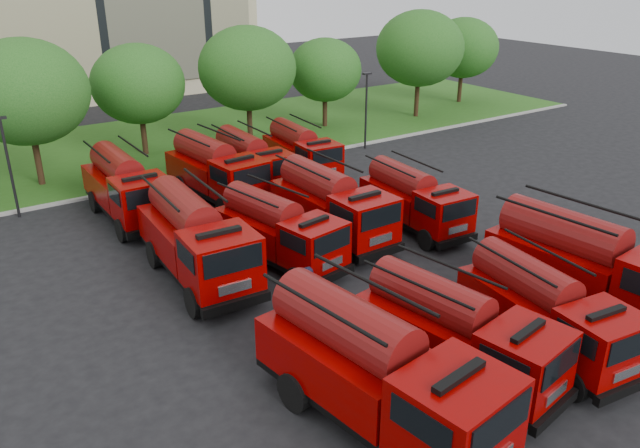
{
  "coord_description": "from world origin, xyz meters",
  "views": [
    {
      "loc": [
        -13.76,
        -15.25,
        11.96
      ],
      "look_at": [
        -0.37,
        4.47,
        1.8
      ],
      "focal_mm": 35.0,
      "sensor_mm": 36.0,
      "label": 1
    }
  ],
  "objects_px": {
    "fire_truck_3": "(590,265)",
    "fire_truck_8": "(126,187)",
    "fire_truck_0": "(376,371)",
    "fire_truck_5": "(278,231)",
    "fire_truck_9": "(216,170)",
    "firefighter_3": "(590,312)",
    "firefighter_2": "(585,267)",
    "firefighter_4": "(307,312)",
    "firefighter_0": "(563,359)",
    "fire_truck_10": "(250,162)",
    "firefighter_5": "(401,223)",
    "fire_truck_7": "(414,199)",
    "fire_truck_6": "(332,205)",
    "firefighter_1": "(632,390)",
    "fire_truck_11": "(301,151)",
    "fire_truck_4": "(196,239)",
    "fire_truck_2": "(545,310)",
    "fire_truck_1": "(457,332)"
  },
  "relations": [
    {
      "from": "fire_truck_3",
      "to": "fire_truck_8",
      "type": "height_order",
      "value": "fire_truck_3"
    },
    {
      "from": "fire_truck_0",
      "to": "fire_truck_5",
      "type": "bearing_deg",
      "value": 66.28
    },
    {
      "from": "fire_truck_9",
      "to": "firefighter_3",
      "type": "height_order",
      "value": "fire_truck_9"
    },
    {
      "from": "firefighter_2",
      "to": "fire_truck_3",
      "type": "bearing_deg",
      "value": 138.95
    },
    {
      "from": "firefighter_4",
      "to": "firefighter_0",
      "type": "bearing_deg",
      "value": -169.36
    },
    {
      "from": "fire_truck_10",
      "to": "firefighter_2",
      "type": "relative_size",
      "value": 3.76
    },
    {
      "from": "fire_truck_0",
      "to": "firefighter_5",
      "type": "relative_size",
      "value": 5.16
    },
    {
      "from": "fire_truck_7",
      "to": "firefighter_0",
      "type": "distance_m",
      "value": 11.41
    },
    {
      "from": "fire_truck_6",
      "to": "firefighter_4",
      "type": "xyz_separation_m",
      "value": [
        -4.54,
        -4.93,
        -1.63
      ]
    },
    {
      "from": "firefighter_1",
      "to": "firefighter_4",
      "type": "relative_size",
      "value": 1.06
    },
    {
      "from": "fire_truck_11",
      "to": "firefighter_0",
      "type": "distance_m",
      "value": 20.89
    },
    {
      "from": "fire_truck_8",
      "to": "firefighter_2",
      "type": "distance_m",
      "value": 21.46
    },
    {
      "from": "fire_truck_7",
      "to": "fire_truck_10",
      "type": "xyz_separation_m",
      "value": [
        -3.7,
        9.39,
        0.07
      ]
    },
    {
      "from": "fire_truck_9",
      "to": "firefighter_0",
      "type": "bearing_deg",
      "value": -86.94
    },
    {
      "from": "fire_truck_4",
      "to": "firefighter_1",
      "type": "relative_size",
      "value": 4.01
    },
    {
      "from": "fire_truck_4",
      "to": "firefighter_1",
      "type": "bearing_deg",
      "value": -57.91
    },
    {
      "from": "fire_truck_4",
      "to": "firefighter_4",
      "type": "height_order",
      "value": "fire_truck_4"
    },
    {
      "from": "firefighter_2",
      "to": "firefighter_0",
      "type": "bearing_deg",
      "value": 135.53
    },
    {
      "from": "fire_truck_2",
      "to": "firefighter_4",
      "type": "xyz_separation_m",
      "value": [
        -5.07,
        6.33,
        -1.48
      ]
    },
    {
      "from": "fire_truck_4",
      "to": "firefighter_1",
      "type": "distance_m",
      "value": 16.11
    },
    {
      "from": "fire_truck_2",
      "to": "fire_truck_7",
      "type": "distance_m",
      "value": 10.57
    },
    {
      "from": "fire_truck_2",
      "to": "firefighter_0",
      "type": "distance_m",
      "value": 1.71
    },
    {
      "from": "fire_truck_10",
      "to": "fire_truck_8",
      "type": "bearing_deg",
      "value": -174.63
    },
    {
      "from": "firefighter_0",
      "to": "fire_truck_10",
      "type": "bearing_deg",
      "value": 82.13
    },
    {
      "from": "fire_truck_0",
      "to": "firefighter_1",
      "type": "distance_m",
      "value": 8.22
    },
    {
      "from": "fire_truck_7",
      "to": "fire_truck_10",
      "type": "height_order",
      "value": "fire_truck_10"
    },
    {
      "from": "firefighter_3",
      "to": "fire_truck_7",
      "type": "bearing_deg",
      "value": -101.88
    },
    {
      "from": "fire_truck_10",
      "to": "firefighter_4",
      "type": "bearing_deg",
      "value": -108.97
    },
    {
      "from": "fire_truck_4",
      "to": "fire_truck_7",
      "type": "xyz_separation_m",
      "value": [
        10.65,
        -0.99,
        -0.27
      ]
    },
    {
      "from": "fire_truck_8",
      "to": "firefighter_2",
      "type": "xyz_separation_m",
      "value": [
        14.1,
        -16.09,
        -1.64
      ]
    },
    {
      "from": "fire_truck_3",
      "to": "fire_truck_7",
      "type": "xyz_separation_m",
      "value": [
        -0.2,
        9.18,
        -0.31
      ]
    },
    {
      "from": "fire_truck_1",
      "to": "fire_truck_4",
      "type": "height_order",
      "value": "fire_truck_4"
    },
    {
      "from": "firefighter_1",
      "to": "firefighter_3",
      "type": "distance_m",
      "value": 4.5
    },
    {
      "from": "firefighter_4",
      "to": "firefighter_5",
      "type": "bearing_deg",
      "value": -87.63
    },
    {
      "from": "fire_truck_1",
      "to": "firefighter_3",
      "type": "height_order",
      "value": "fire_truck_1"
    },
    {
      "from": "firefighter_3",
      "to": "firefighter_2",
      "type": "bearing_deg",
      "value": -155.73
    },
    {
      "from": "fire_truck_3",
      "to": "firefighter_1",
      "type": "distance_m",
      "value": 5.17
    },
    {
      "from": "firefighter_3",
      "to": "fire_truck_11",
      "type": "bearing_deg",
      "value": -101.86
    },
    {
      "from": "fire_truck_7",
      "to": "firefighter_2",
      "type": "xyz_separation_m",
      "value": [
        3.19,
        -7.26,
        -1.46
      ]
    },
    {
      "from": "fire_truck_2",
      "to": "fire_truck_4",
      "type": "xyz_separation_m",
      "value": [
        -7.27,
        11.01,
        0.24
      ]
    },
    {
      "from": "fire_truck_2",
      "to": "fire_truck_3",
      "type": "xyz_separation_m",
      "value": [
        3.57,
        0.84,
        0.29
      ]
    },
    {
      "from": "fire_truck_6",
      "to": "fire_truck_10",
      "type": "height_order",
      "value": "fire_truck_6"
    },
    {
      "from": "fire_truck_6",
      "to": "firefighter_2",
      "type": "bearing_deg",
      "value": -50.81
    },
    {
      "from": "fire_truck_1",
      "to": "fire_truck_6",
      "type": "height_order",
      "value": "fire_truck_6"
    },
    {
      "from": "fire_truck_10",
      "to": "firefighter_0",
      "type": "bearing_deg",
      "value": -87.65
    },
    {
      "from": "fire_truck_7",
      "to": "firefighter_0",
      "type": "height_order",
      "value": "fire_truck_7"
    },
    {
      "from": "firefighter_4",
      "to": "fire_truck_10",
      "type": "bearing_deg",
      "value": -45.49
    },
    {
      "from": "fire_truck_6",
      "to": "fire_truck_11",
      "type": "height_order",
      "value": "fire_truck_6"
    },
    {
      "from": "fire_truck_4",
      "to": "fire_truck_6",
      "type": "xyz_separation_m",
      "value": [
        6.74,
        0.24,
        -0.09
      ]
    },
    {
      "from": "firefighter_5",
      "to": "fire_truck_7",
      "type": "bearing_deg",
      "value": 115.39
    }
  ]
}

